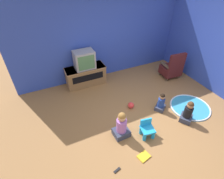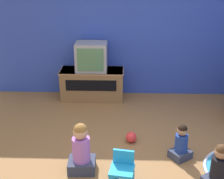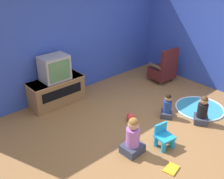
% 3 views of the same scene
% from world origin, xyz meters
% --- Properties ---
extents(ground_plane, '(30.00, 30.00, 0.00)m').
position_xyz_m(ground_plane, '(0.00, 0.00, 0.00)').
color(ground_plane, olive).
extents(wall_back, '(5.51, 0.12, 2.73)m').
position_xyz_m(wall_back, '(-0.25, 2.52, 1.37)').
color(wall_back, '#2D47B2').
rests_on(wall_back, ground_plane).
extents(tv_cabinet, '(1.23, 0.51, 0.59)m').
position_xyz_m(tv_cabinet, '(-0.95, 2.19, 0.31)').
color(tv_cabinet, brown).
rests_on(tv_cabinet, ground_plane).
extents(television, '(0.59, 0.43, 0.55)m').
position_xyz_m(television, '(-0.95, 2.17, 0.87)').
color(television, '#939399').
rests_on(television, tv_cabinet).
extents(black_armchair, '(0.62, 0.57, 0.92)m').
position_xyz_m(black_armchair, '(1.77, 1.35, 0.35)').
color(black_armchair, brown).
rests_on(black_armchair, ground_plane).
extents(yellow_kid_chair, '(0.33, 0.32, 0.41)m').
position_xyz_m(yellow_kid_chair, '(-0.36, -0.37, 0.17)').
color(yellow_kid_chair, '#1E99DB').
rests_on(yellow_kid_chair, ground_plane).
extents(play_mat, '(1.07, 1.07, 0.04)m').
position_xyz_m(play_mat, '(1.26, -0.09, 0.01)').
color(play_mat, teal).
rests_on(play_mat, ground_plane).
extents(child_watching_left, '(0.40, 0.39, 0.60)m').
position_xyz_m(child_watching_left, '(0.80, -0.40, 0.26)').
color(child_watching_left, '#33384C').
rests_on(child_watching_left, ground_plane).
extents(child_watching_center, '(0.36, 0.32, 0.69)m').
position_xyz_m(child_watching_center, '(-0.89, -0.12, 0.30)').
color(child_watching_center, '#33384C').
rests_on(child_watching_center, ground_plane).
extents(child_watching_right, '(0.35, 0.35, 0.53)m').
position_xyz_m(child_watching_right, '(0.45, 0.20, 0.23)').
color(child_watching_right, '#33384C').
rests_on(child_watching_right, ground_plane).
extents(toy_ball, '(0.17, 0.17, 0.17)m').
position_xyz_m(toy_ball, '(-0.22, 0.58, 0.08)').
color(toy_ball, red).
rests_on(toy_ball, ground_plane).
extents(book, '(0.28, 0.24, 0.02)m').
position_xyz_m(book, '(-0.72, -0.82, 0.01)').
color(book, gold).
rests_on(book, ground_plane).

